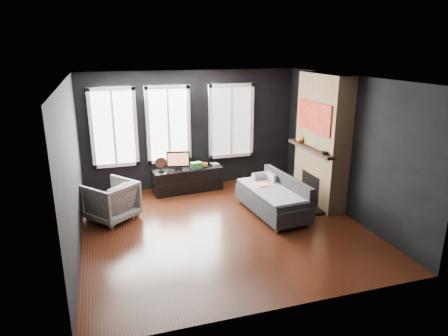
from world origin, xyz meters
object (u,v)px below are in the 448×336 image
object	(u,v)px
mug	(205,164)
sofa	(272,196)
book	(212,160)
mantel_vase	(300,138)
armchair	(111,199)
media_console	(187,180)
monitor	(178,159)

from	to	relation	value
mug	sofa	bearing A→B (deg)	-62.80
book	mantel_vase	distance (m)	2.13
armchair	book	world-z (taller)	armchair
sofa	mug	xyz separation A→B (m)	(-0.91, 1.76, 0.23)
mantel_vase	book	bearing A→B (deg)	144.72
sofa	media_console	distance (m)	2.22
sofa	mantel_vase	xyz separation A→B (m)	(0.95, 0.74, 0.93)
media_console	sofa	bearing A→B (deg)	-59.57
mug	book	distance (m)	0.25
mantel_vase	mug	bearing A→B (deg)	151.10
sofa	monitor	world-z (taller)	monitor
sofa	monitor	size ratio (longest dim) A/B	3.33
monitor	book	bearing A→B (deg)	19.79
sofa	armchair	world-z (taller)	armchair
monitor	mantel_vase	size ratio (longest dim) A/B	3.02
sofa	media_console	xyz separation A→B (m)	(-1.32, 1.79, -0.11)
media_console	mug	xyz separation A→B (m)	(0.41, -0.03, 0.34)
monitor	book	world-z (taller)	monitor
sofa	book	distance (m)	2.05
book	mantel_vase	world-z (taller)	mantel_vase
sofa	armchair	xyz separation A→B (m)	(-3.05, 0.68, 0.04)
media_console	mug	distance (m)	0.53
sofa	armchair	distance (m)	3.12
monitor	mug	size ratio (longest dim) A/B	4.14
armchair	mug	size ratio (longest dim) A/B	6.52
sofa	monitor	bearing A→B (deg)	125.39
sofa	book	size ratio (longest dim) A/B	8.35
armchair	mantel_vase	world-z (taller)	mantel_vase
mug	armchair	bearing A→B (deg)	-153.15
media_console	book	bearing A→B (deg)	4.98
armchair	book	xyz separation A→B (m)	(2.35, 1.23, 0.23)
mug	mantel_vase	xyz separation A→B (m)	(1.86, -1.02, 0.71)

